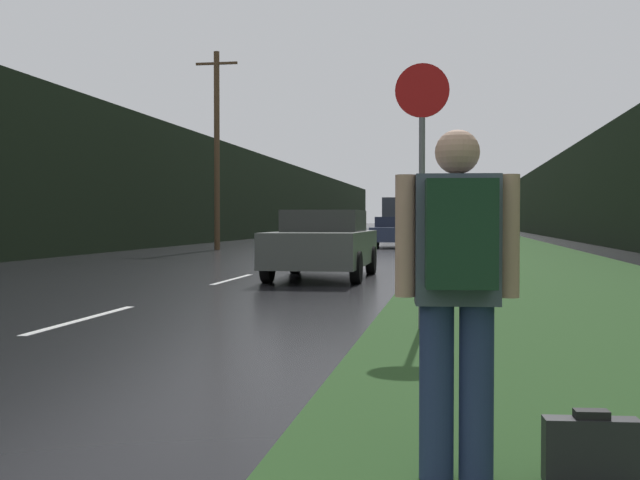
# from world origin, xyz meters

# --- Properties ---
(grass_verge) EXTENTS (6.00, 240.00, 0.02)m
(grass_verge) POSITION_xyz_m (6.69, 40.00, 0.01)
(grass_verge) COLOR #26471E
(grass_verge) RESTS_ON ground_plane
(lane_stripe_b) EXTENTS (0.12, 3.00, 0.01)m
(lane_stripe_b) POSITION_xyz_m (0.00, 7.76, 0.00)
(lane_stripe_b) COLOR silver
(lane_stripe_b) RESTS_ON ground_plane
(lane_stripe_c) EXTENTS (0.12, 3.00, 0.01)m
(lane_stripe_c) POSITION_xyz_m (0.00, 14.76, 0.00)
(lane_stripe_c) COLOR silver
(lane_stripe_c) RESTS_ON ground_plane
(lane_stripe_d) EXTENTS (0.12, 3.00, 0.01)m
(lane_stripe_d) POSITION_xyz_m (0.00, 21.76, 0.00)
(lane_stripe_d) COLOR silver
(lane_stripe_d) RESTS_ON ground_plane
(treeline_far_side) EXTENTS (2.00, 140.00, 5.89)m
(treeline_far_side) POSITION_xyz_m (-9.69, 50.00, 2.95)
(treeline_far_side) COLOR black
(treeline_far_side) RESTS_ON ground_plane
(treeline_near_side) EXTENTS (2.00, 140.00, 5.76)m
(treeline_near_side) POSITION_xyz_m (12.69, 50.00, 2.88)
(treeline_near_side) COLOR black
(treeline_near_side) RESTS_ON ground_plane
(utility_pole_far) EXTENTS (1.80, 0.24, 8.37)m
(utility_pole_far) POSITION_xyz_m (-5.25, 30.95, 4.32)
(utility_pole_far) COLOR #4C3823
(utility_pole_far) RESTS_ON ground_plane
(stop_sign) EXTENTS (0.62, 0.07, 3.06)m
(stop_sign) POSITION_xyz_m (4.31, 7.43, 1.82)
(stop_sign) COLOR slate
(stop_sign) RESTS_ON ground_plane
(hitchhiker_with_backpack) EXTENTS (0.59, 0.43, 1.71)m
(hitchhiker_with_backpack) POSITION_xyz_m (4.69, 2.05, 0.98)
(hitchhiker_with_backpack) COLOR navy
(hitchhiker_with_backpack) RESTS_ON ground_plane
(suitcase) EXTENTS (0.46, 0.16, 0.37)m
(suitcase) POSITION_xyz_m (5.32, 2.13, 0.17)
(suitcase) COLOR #232326
(suitcase) RESTS_ON ground_plane
(car_passing_near) EXTENTS (2.01, 4.66, 1.49)m
(car_passing_near) POSITION_xyz_m (1.84, 15.50, 0.75)
(car_passing_near) COLOR #4C514C
(car_passing_near) RESTS_ON ground_plane
(car_passing_far) EXTENTS (1.86, 4.08, 1.41)m
(car_passing_far) POSITION_xyz_m (1.84, 35.33, 0.71)
(car_passing_far) COLOR #2D3856
(car_passing_far) RESTS_ON ground_plane
(car_oncoming) EXTENTS (1.94, 4.19, 1.43)m
(car_oncoming) POSITION_xyz_m (-1.84, 46.93, 0.73)
(car_oncoming) COLOR #BCBCBC
(car_oncoming) RESTS_ON ground_plane
(delivery_truck) EXTENTS (2.45, 8.26, 3.69)m
(delivery_truck) POSITION_xyz_m (-1.84, 88.00, 1.94)
(delivery_truck) COLOR black
(delivery_truck) RESTS_ON ground_plane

